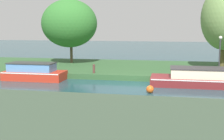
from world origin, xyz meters
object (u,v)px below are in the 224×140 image
object	(u,v)px
maroon_barge	(202,78)
channel_buoy	(150,89)
willow_tree_left	(69,23)
mooring_post_near	(94,69)
lamp_post	(220,51)
red_narrowboat	(34,72)

from	to	relation	value
maroon_barge	channel_buoy	size ratio (longest dim) A/B	13.72
willow_tree_left	mooring_post_near	size ratio (longest dim) A/B	9.16
lamp_post	mooring_post_near	size ratio (longest dim) A/B	4.30
red_narrowboat	willow_tree_left	bearing A→B (deg)	85.70
red_narrowboat	lamp_post	world-z (taller)	lamp_post
willow_tree_left	channel_buoy	distance (m)	13.32
willow_tree_left	mooring_post_near	bearing A→B (deg)	-54.84
willow_tree_left	mooring_post_near	distance (m)	7.40
willow_tree_left	lamp_post	distance (m)	13.92
maroon_barge	channel_buoy	world-z (taller)	maroon_barge
red_narrowboat	lamp_post	bearing A→B (deg)	9.92
mooring_post_near	channel_buoy	distance (m)	6.27
channel_buoy	maroon_barge	bearing A→B (deg)	40.42
red_narrowboat	lamp_post	distance (m)	13.86
red_narrowboat	willow_tree_left	xyz separation A→B (m)	(0.51, 6.79, 3.67)
maroon_barge	willow_tree_left	world-z (taller)	willow_tree_left
maroon_barge	channel_buoy	bearing A→B (deg)	-139.58
maroon_barge	red_narrowboat	xyz separation A→B (m)	(-12.13, 0.00, 0.03)
maroon_barge	willow_tree_left	xyz separation A→B (m)	(-11.62, 6.79, 3.70)
maroon_barge	channel_buoy	distance (m)	4.36
maroon_barge	lamp_post	bearing A→B (deg)	59.05
channel_buoy	lamp_post	bearing A→B (deg)	47.65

